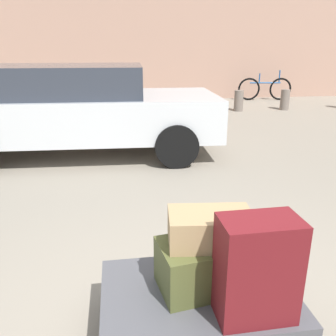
# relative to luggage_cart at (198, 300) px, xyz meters

# --- Properties ---
(ground_plane) EXTENTS (60.00, 60.00, 0.00)m
(ground_plane) POSITION_rel_luggage_cart_xyz_m (0.00, 0.00, -0.27)
(ground_plane) COLOR gray
(luggage_cart) EXTENTS (1.13, 0.77, 0.34)m
(luggage_cart) POSITION_rel_luggage_cart_xyz_m (0.00, 0.00, 0.00)
(luggage_cart) COLOR #4C4C51
(luggage_cart) RESTS_ON ground_plane
(duffel_bag_olive_center) EXTENTS (0.62, 0.42, 0.29)m
(duffel_bag_olive_center) POSITION_rel_luggage_cart_xyz_m (0.07, 0.04, 0.22)
(duffel_bag_olive_center) COLOR #4C5128
(duffel_bag_olive_center) RESTS_ON luggage_cart
(suitcase_maroon_rear_left) EXTENTS (0.41, 0.25, 0.56)m
(suitcase_maroon_rear_left) POSITION_rel_luggage_cart_xyz_m (0.24, -0.23, 0.35)
(suitcase_maroon_rear_left) COLOR maroon
(suitcase_maroon_rear_left) RESTS_ON luggage_cart
(duffel_bag_tan_topmost_pile) EXTENTS (0.50, 0.33, 0.18)m
(duffel_bag_tan_topmost_pile) POSITION_rel_luggage_cart_xyz_m (0.07, 0.04, 0.46)
(duffel_bag_tan_topmost_pile) COLOR #9E7F56
(duffel_bag_tan_topmost_pile) RESTS_ON duffel_bag_olive_center
(parked_car) EXTENTS (4.38, 2.08, 1.42)m
(parked_car) POSITION_rel_luggage_cart_xyz_m (-1.01, 4.15, 0.49)
(parked_car) COLOR silver
(parked_car) RESTS_ON ground_plane
(bicycle_leaning) EXTENTS (1.75, 0.28, 0.96)m
(bicycle_leaning) POSITION_rel_luggage_cart_xyz_m (4.46, 9.58, 0.11)
(bicycle_leaning) COLOR black
(bicycle_leaning) RESTS_ON ground_plane
(bollard_kerb_near) EXTENTS (0.25, 0.25, 0.56)m
(bollard_kerb_near) POSITION_rel_luggage_cart_xyz_m (2.92, 7.70, 0.01)
(bollard_kerb_near) COLOR #72665B
(bollard_kerb_near) RESTS_ON ground_plane
(bollard_kerb_mid) EXTENTS (0.25, 0.25, 0.56)m
(bollard_kerb_mid) POSITION_rel_luggage_cart_xyz_m (4.27, 7.70, 0.01)
(bollard_kerb_mid) COLOR #72665B
(bollard_kerb_mid) RESTS_ON ground_plane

